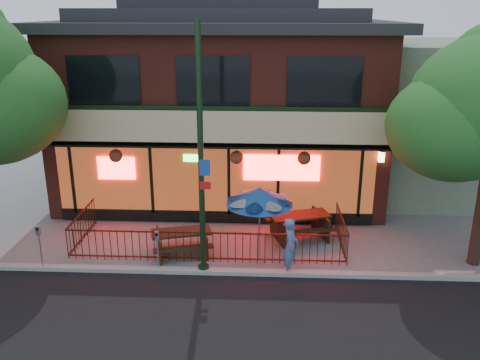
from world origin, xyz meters
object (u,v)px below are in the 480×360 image
object	(u,v)px
picnic_table_right	(300,222)
parking_meter_near	(157,245)
picnic_table_left	(182,239)
parking_meter_far	(39,240)
patio_umbrella	(260,196)
pedestrian	(291,246)
street_light	(201,168)

from	to	relation	value
picnic_table_right	parking_meter_near	distance (m)	4.91
picnic_table_left	parking_meter_far	world-z (taller)	parking_meter_far
patio_umbrella	pedestrian	size ratio (longest dim) A/B	1.35
parking_meter_far	street_light	bearing A→B (deg)	0.94
patio_umbrella	pedestrian	world-z (taller)	patio_umbrella
pedestrian	parking_meter_far	distance (m)	7.20
street_light	parking_meter_far	xyz separation A→B (m)	(-4.71, -0.08, -2.22)
picnic_table_right	parking_meter_near	world-z (taller)	parking_meter_near
picnic_table_left	patio_umbrella	xyz separation A→B (m)	(2.39, 0.00, 1.44)
picnic_table_right	street_light	bearing A→B (deg)	-139.79
picnic_table_right	parking_meter_far	world-z (taller)	parking_meter_far
street_light	parking_meter_near	bearing A→B (deg)	-176.59
patio_umbrella	parking_meter_near	distance (m)	3.30
picnic_table_left	picnic_table_right	size ratio (longest dim) A/B	0.91
pedestrian	street_light	bearing A→B (deg)	101.06
picnic_table_left	pedestrian	xyz separation A→B (m)	(3.29, -1.05, 0.34)
picnic_table_right	parking_meter_far	size ratio (longest dim) A/B	1.67
pedestrian	parking_meter_near	world-z (taller)	pedestrian
picnic_table_right	picnic_table_left	bearing A→B (deg)	-159.99
street_light	picnic_table_left	world-z (taller)	street_light
parking_meter_far	patio_umbrella	bearing A→B (deg)	10.62
patio_umbrella	parking_meter_near	bearing A→B (deg)	-157.72
street_light	picnic_table_right	distance (m)	4.60
picnic_table_left	pedestrian	world-z (taller)	pedestrian
picnic_table_left	pedestrian	size ratio (longest dim) A/B	1.24
patio_umbrella	picnic_table_left	bearing A→B (deg)	-180.00
picnic_table_right	parking_meter_near	bearing A→B (deg)	-148.93
street_light	parking_meter_far	world-z (taller)	street_light
patio_umbrella	parking_meter_near	size ratio (longest dim) A/B	1.79
picnic_table_left	parking_meter_near	world-z (taller)	parking_meter_near
picnic_table_right	parking_meter_near	size ratio (longest dim) A/B	1.81
street_light	patio_umbrella	xyz separation A→B (m)	(1.58, 1.10, -1.20)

